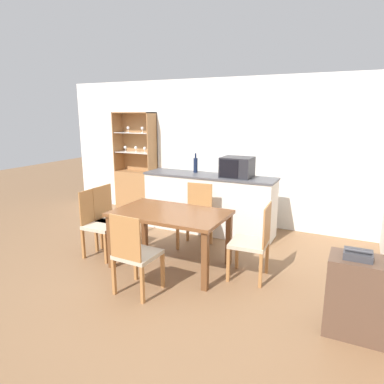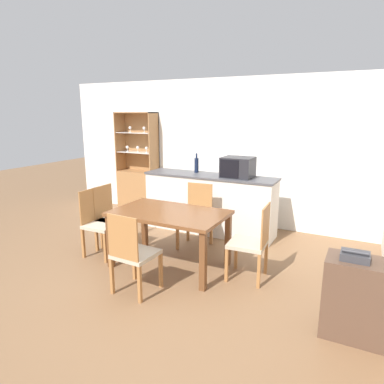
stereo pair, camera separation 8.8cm
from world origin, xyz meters
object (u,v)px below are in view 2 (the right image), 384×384
(microwave, at_px, (238,167))
(wine_bottle, at_px, (197,165))
(dining_chair_side_right_far, at_px, (252,242))
(telephone, at_px, (355,256))
(dining_chair_head_near, at_px, (133,253))
(display_cabinet, at_px, (139,183))
(dining_chair_side_left_far, at_px, (112,218))
(dining_table, at_px, (169,219))
(side_cabinet, at_px, (357,299))
(dining_chair_head_far, at_px, (196,216))
(dining_chair_side_left_near, at_px, (100,223))

(microwave, height_order, wine_bottle, wine_bottle)
(microwave, bearing_deg, dining_chair_side_right_far, -63.23)
(dining_chair_side_right_far, height_order, telephone, dining_chair_side_right_far)
(dining_chair_head_near, xyz_separation_m, telephone, (2.16, 0.27, 0.30))
(display_cabinet, xyz_separation_m, telephone, (4.05, -2.45, 0.20))
(dining_chair_side_left_far, xyz_separation_m, dining_chair_head_near, (1.05, -0.90, 0.00))
(dining_table, relative_size, dining_chair_side_right_far, 1.54)
(dining_chair_side_right_far, bearing_deg, side_cabinet, -121.75)
(dining_table, relative_size, dining_chair_head_far, 1.54)
(dining_chair_head_far, height_order, microwave, microwave)
(dining_chair_side_left_far, height_order, dining_chair_side_left_near, same)
(display_cabinet, distance_m, side_cabinet, 4.78)
(dining_chair_side_left_near, bearing_deg, dining_table, 95.96)
(dining_chair_side_right_far, bearing_deg, wine_bottle, 41.90)
(display_cabinet, bearing_deg, dining_chair_side_left_near, -68.07)
(dining_chair_side_left_far, xyz_separation_m, microwave, (1.43, 1.34, 0.66))
(display_cabinet, relative_size, wine_bottle, 6.02)
(dining_chair_side_left_far, bearing_deg, microwave, 132.12)
(telephone, bearing_deg, microwave, 132.05)
(telephone, bearing_deg, dining_chair_side_left_far, 168.77)
(wine_bottle, relative_size, telephone, 1.39)
(dining_chair_side_right_far, height_order, dining_chair_head_far, same)
(dining_chair_side_left_near, bearing_deg, display_cabinet, -159.33)
(dining_chair_side_left_far, height_order, telephone, dining_chair_side_left_far)
(dining_table, bearing_deg, wine_bottle, 104.08)
(dining_table, distance_m, telephone, 2.22)
(wine_bottle, bearing_deg, dining_table, -75.92)
(dining_chair_side_left_near, bearing_deg, microwave, 137.00)
(display_cabinet, xyz_separation_m, side_cabinet, (4.10, -2.44, -0.20))
(dining_chair_side_left_far, distance_m, telephone, 3.29)
(dining_table, xyz_separation_m, wine_bottle, (-0.39, 1.57, 0.46))
(dining_table, distance_m, dining_chair_side_left_near, 1.07)
(dining_chair_head_near, height_order, telephone, dining_chair_head_near)
(dining_chair_side_right_far, xyz_separation_m, microwave, (-0.67, 1.33, 0.66))
(dining_chair_head_far, distance_m, telephone, 2.53)
(dining_chair_side_right_far, relative_size, dining_chair_side_left_near, 1.00)
(dining_chair_head_far, bearing_deg, dining_table, 85.96)
(dining_chair_side_left_far, relative_size, wine_bottle, 2.85)
(dining_chair_side_left_near, xyz_separation_m, microwave, (1.43, 1.60, 0.66))
(dining_chair_side_left_near, height_order, telephone, dining_chair_side_left_near)
(wine_bottle, bearing_deg, telephone, -39.09)
(telephone, bearing_deg, dining_chair_head_far, 149.43)
(dining_chair_head_near, distance_m, dining_chair_head_far, 1.54)
(wine_bottle, bearing_deg, dining_chair_side_left_far, -114.60)
(dining_table, xyz_separation_m, microwave, (0.38, 1.47, 0.48))
(dining_chair_head_near, distance_m, telephone, 2.20)
(dining_chair_side_left_near, xyz_separation_m, telephone, (3.21, -0.37, 0.30))
(dining_chair_head_far, relative_size, dining_chair_side_left_near, 1.00)
(display_cabinet, relative_size, dining_chair_head_far, 2.11)
(dining_chair_side_right_far, distance_m, dining_chair_side_left_near, 2.12)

